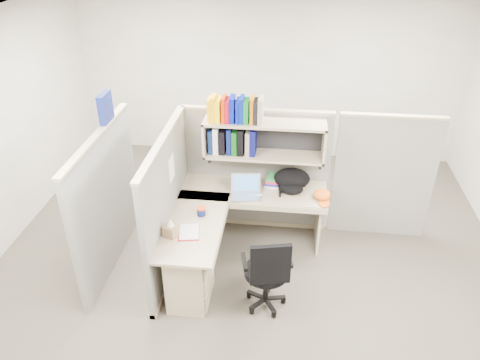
# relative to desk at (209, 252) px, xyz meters

# --- Properties ---
(ground) EXTENTS (6.00, 6.00, 0.00)m
(ground) POSITION_rel_desk_xyz_m (0.41, 0.29, -0.44)
(ground) COLOR #38332B
(ground) RESTS_ON ground
(room_shell) EXTENTS (6.00, 6.00, 6.00)m
(room_shell) POSITION_rel_desk_xyz_m (0.41, 0.29, 1.18)
(room_shell) COLOR #A7A396
(room_shell) RESTS_ON ground
(cubicle) EXTENTS (3.79, 1.84, 1.95)m
(cubicle) POSITION_rel_desk_xyz_m (0.04, 0.74, 0.47)
(cubicle) COLOR slate
(cubicle) RESTS_ON ground
(desk) EXTENTS (1.74, 1.75, 0.73)m
(desk) POSITION_rel_desk_xyz_m (0.00, 0.00, 0.00)
(desk) COLOR gray
(desk) RESTS_ON ground
(laptop) EXTENTS (0.38, 0.38, 0.25)m
(laptop) POSITION_rel_desk_xyz_m (0.33, 0.68, 0.41)
(laptop) COLOR #B3B3B8
(laptop) RESTS_ON desk
(backpack) EXTENTS (0.50, 0.43, 0.25)m
(backpack) POSITION_rel_desk_xyz_m (0.85, 0.90, 0.42)
(backpack) COLOR black
(backpack) RESTS_ON desk
(orange_cap) EXTENTS (0.25, 0.27, 0.11)m
(orange_cap) POSITION_rel_desk_xyz_m (1.21, 0.76, 0.35)
(orange_cap) COLOR #D95D12
(orange_cap) RESTS_ON desk
(snack_canister) EXTENTS (0.10, 0.10, 0.10)m
(snack_canister) POSITION_rel_desk_xyz_m (-0.12, 0.26, 0.34)
(snack_canister) COLOR #0D184F
(snack_canister) RESTS_ON desk
(tissue_box) EXTENTS (0.17, 0.17, 0.21)m
(tissue_box) POSITION_rel_desk_xyz_m (-0.36, -0.14, 0.39)
(tissue_box) COLOR #8D6F4F
(tissue_box) RESTS_ON desk
(mouse) EXTENTS (0.10, 0.07, 0.04)m
(mouse) POSITION_rel_desk_xyz_m (0.48, 0.72, 0.31)
(mouse) COLOR #809EB5
(mouse) RESTS_ON desk
(paper_cup) EXTENTS (0.09, 0.09, 0.11)m
(paper_cup) POSITION_rel_desk_xyz_m (0.41, 0.99, 0.34)
(paper_cup) COLOR silver
(paper_cup) RESTS_ON desk
(book_stack) EXTENTS (0.19, 0.24, 0.11)m
(book_stack) POSITION_rel_desk_xyz_m (0.62, 1.02, 0.35)
(book_stack) COLOR gray
(book_stack) RESTS_ON desk
(loose_paper) EXTENTS (0.25, 0.30, 0.00)m
(loose_paper) POSITION_rel_desk_xyz_m (-0.19, -0.05, 0.29)
(loose_paper) COLOR silver
(loose_paper) RESTS_ON desk
(task_chair) EXTENTS (0.54, 0.49, 0.95)m
(task_chair) POSITION_rel_desk_xyz_m (0.65, -0.31, -0.10)
(task_chair) COLOR black
(task_chair) RESTS_ON ground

